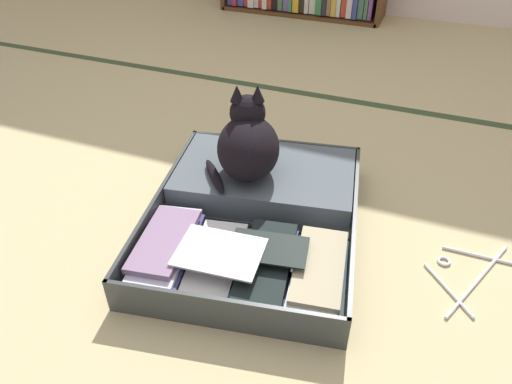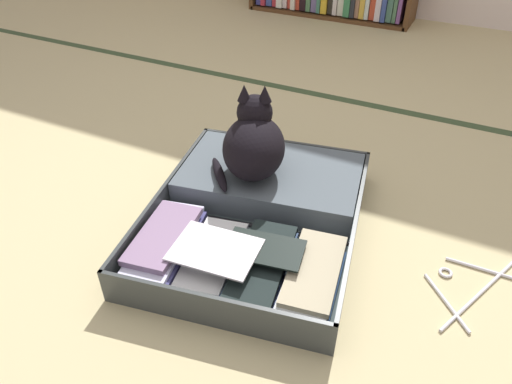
# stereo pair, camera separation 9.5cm
# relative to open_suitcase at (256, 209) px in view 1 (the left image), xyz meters

# --- Properties ---
(ground_plane) EXTENTS (10.00, 10.00, 0.00)m
(ground_plane) POSITION_rel_open_suitcase_xyz_m (-0.07, 0.03, -0.05)
(ground_plane) COLOR #C8B885
(tatami_border) EXTENTS (4.80, 0.05, 0.00)m
(tatami_border) POSITION_rel_open_suitcase_xyz_m (-0.07, 1.00, -0.05)
(tatami_border) COLOR #37492C
(tatami_border) RESTS_ON ground_plane
(open_suitcase) EXTENTS (0.77, 0.90, 0.12)m
(open_suitcase) POSITION_rel_open_suitcase_xyz_m (0.00, 0.00, 0.00)
(open_suitcase) COLOR #373C3D
(open_suitcase) RESTS_ON ground_plane
(black_cat) EXTENTS (0.31, 0.33, 0.30)m
(black_cat) POSITION_rel_open_suitcase_xyz_m (-0.08, 0.11, 0.17)
(black_cat) COLOR black
(black_cat) RESTS_ON open_suitcase
(clothes_hanger) EXTENTS (0.26, 0.36, 0.01)m
(clothes_hanger) POSITION_rel_open_suitcase_xyz_m (0.67, -0.01, -0.04)
(clothes_hanger) COLOR silver
(clothes_hanger) RESTS_ON ground_plane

